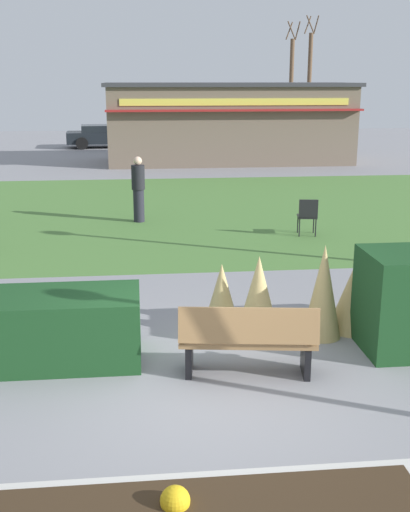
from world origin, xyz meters
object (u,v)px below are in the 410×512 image
at_px(parked_car_west_slot, 106,135).
at_px(person_strolling, 138,189).
at_px(park_bench, 248,340).
at_px(cafe_chair_east, 308,214).
at_px(food_kiosk, 229,123).
at_px(tree_left_bg, 309,82).
at_px(tree_right_bg, 291,85).

bearing_deg(parked_car_west_slot, person_strolling, -84.79).
bearing_deg(parked_car_west_slot, park_bench, -83.81).
bearing_deg(person_strolling, park_bench, 19.46).
bearing_deg(park_bench, cafe_chair_east, 69.74).
xyz_separation_m(park_bench, person_strolling, (-1.31, 9.10, 0.38)).
xyz_separation_m(food_kiosk, cafe_chair_east, (-0.08, -14.02, -1.20)).
distance_m(park_bench, tree_left_bg, 37.01).
bearing_deg(tree_right_bg, food_kiosk, -113.25).
distance_m(park_bench, tree_right_bg, 36.67).
bearing_deg(person_strolling, parked_car_west_slot, -163.55).
relative_size(park_bench, food_kiosk, 0.16).
height_order(food_kiosk, parked_car_west_slot, food_kiosk).
xyz_separation_m(park_bench, tree_right_bg, (8.87, 35.48, 2.73)).
height_order(park_bench, tree_right_bg, tree_right_bg).
relative_size(cafe_chair_east, tree_right_bg, 0.12).
xyz_separation_m(person_strolling, tree_left_bg, (11.40, 26.39, 2.54)).
height_order(food_kiosk, cafe_chair_east, food_kiosk).
bearing_deg(food_kiosk, park_bench, -97.32).
distance_m(park_bench, parked_car_west_slot, 28.19).
bearing_deg(tree_left_bg, cafe_chair_east, -104.73).
relative_size(park_bench, person_strolling, 1.04).
bearing_deg(food_kiosk, tree_right_bg, 66.75).
bearing_deg(cafe_chair_east, food_kiosk, 89.66).
distance_m(park_bench, cafe_chair_east, 7.61).
height_order(cafe_chair_east, person_strolling, person_strolling).
height_order(park_bench, tree_left_bg, tree_left_bg).
distance_m(food_kiosk, tree_left_bg, 16.21).
height_order(cafe_chair_east, tree_right_bg, tree_right_bg).
relative_size(parked_car_west_slot, tree_left_bg, 0.57).
bearing_deg(tree_right_bg, cafe_chair_east, -102.41).
bearing_deg(food_kiosk, tree_left_bg, 62.78).
bearing_deg(tree_left_bg, parked_car_west_slot, -150.39).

